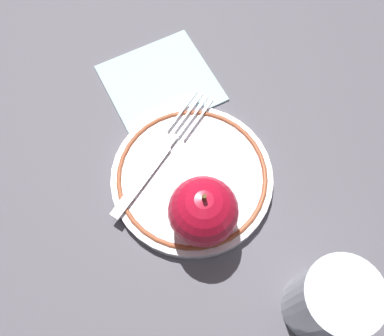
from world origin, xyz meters
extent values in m
plane|color=#545059|center=(0.00, 0.00, 0.00)|extent=(2.00, 2.00, 0.00)
cylinder|color=white|center=(-0.02, 0.02, 0.01)|extent=(0.19, 0.19, 0.01)
torus|color=#9F4E2F|center=(-0.02, 0.02, 0.01)|extent=(0.18, 0.18, 0.01)
sphere|color=#B50F26|center=(0.01, 0.07, 0.05)|extent=(0.08, 0.08, 0.08)
cylinder|color=brown|center=(0.01, 0.07, 0.10)|extent=(0.00, 0.00, 0.01)
cube|color=silver|center=(0.03, -0.02, 0.02)|extent=(0.11, 0.04, 0.00)
cube|color=silver|center=(-0.03, -0.03, 0.02)|extent=(0.02, 0.01, 0.00)
cube|color=silver|center=(-0.07, -0.04, 0.02)|extent=(0.07, 0.02, 0.00)
cube|color=silver|center=(-0.07, -0.04, 0.02)|extent=(0.07, 0.02, 0.00)
cube|color=silver|center=(-0.07, -0.05, 0.02)|extent=(0.07, 0.02, 0.00)
cube|color=silver|center=(-0.07, -0.06, 0.02)|extent=(0.07, 0.02, 0.00)
cylinder|color=silver|center=(-0.02, 0.22, 0.05)|extent=(0.07, 0.07, 0.11)
cube|color=#A9C4CD|center=(-0.08, -0.12, 0.00)|extent=(0.17, 0.16, 0.01)
camera|label=1|loc=(0.11, 0.17, 0.49)|focal=40.00mm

